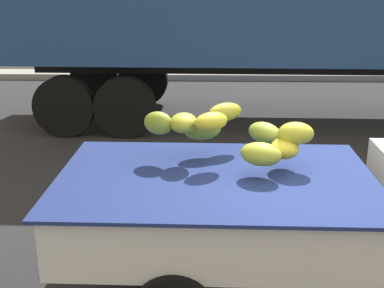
% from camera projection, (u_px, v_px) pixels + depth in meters
% --- Properties ---
extents(ground, '(220.00, 220.00, 0.00)m').
position_uv_depth(ground, '(328.00, 275.00, 4.84)').
color(ground, '#28282B').
extents(curb_strip, '(80.00, 0.80, 0.16)m').
position_uv_depth(curb_strip, '(248.00, 75.00, 14.21)').
color(curb_strip, gray).
rests_on(curb_strip, ground).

